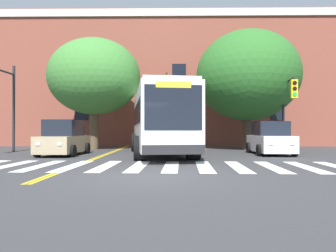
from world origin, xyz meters
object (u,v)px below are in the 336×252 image
at_px(street_tree_curbside_small, 94,77).
at_px(car_tan_near_lane, 64,139).
at_px(city_bus, 159,120).
at_px(street_tree_curbside_large, 247,76).
at_px(car_white_far_lane, 270,139).
at_px(traffic_light_near_corner, 288,100).
at_px(traffic_light_overhead, 165,98).

bearing_deg(street_tree_curbside_small, car_tan_near_lane, -94.63).
xyz_separation_m(city_bus, car_tan_near_lane, (-4.98, -0.64, -1.01)).
xyz_separation_m(car_tan_near_lane, street_tree_curbside_large, (10.68, 4.73, 4.06)).
bearing_deg(car_tan_near_lane, car_white_far_lane, 3.38).
relative_size(car_tan_near_lane, street_tree_curbside_large, 0.49).
bearing_deg(city_bus, traffic_light_near_corner, 8.72).
bearing_deg(street_tree_curbside_small, street_tree_curbside_large, -1.05).
distance_m(city_bus, street_tree_curbside_small, 6.97).
height_order(city_bus, traffic_light_overhead, traffic_light_overhead).
bearing_deg(traffic_light_overhead, city_bus, -94.67).
relative_size(city_bus, traffic_light_overhead, 2.24).
height_order(city_bus, street_tree_curbside_small, street_tree_curbside_small).
bearing_deg(car_white_far_lane, traffic_light_near_corner, 39.42).
distance_m(city_bus, car_white_far_lane, 6.07).
relative_size(car_white_far_lane, traffic_light_near_corner, 0.81).
xyz_separation_m(traffic_light_overhead, street_tree_curbside_large, (5.48, 1.41, 1.57)).
relative_size(city_bus, street_tree_curbside_large, 1.39).
distance_m(car_tan_near_lane, street_tree_curbside_small, 6.39).
height_order(car_white_far_lane, street_tree_curbside_small, street_tree_curbside_small).
bearing_deg(car_tan_near_lane, street_tree_curbside_large, 23.89).
bearing_deg(street_tree_curbside_large, traffic_light_overhead, -165.61).
bearing_deg(car_white_far_lane, car_tan_near_lane, -176.62).
distance_m(traffic_light_near_corner, street_tree_curbside_large, 3.87).
relative_size(street_tree_curbside_large, street_tree_curbside_small, 0.93).
height_order(car_tan_near_lane, street_tree_curbside_small, street_tree_curbside_small).
distance_m(street_tree_curbside_large, street_tree_curbside_small, 10.28).
xyz_separation_m(car_white_far_lane, street_tree_curbside_large, (-0.29, 4.08, 4.09)).
xyz_separation_m(car_white_far_lane, street_tree_curbside_small, (-10.57, 4.27, 4.08)).
relative_size(traffic_light_near_corner, street_tree_curbside_large, 0.59).
xyz_separation_m(car_tan_near_lane, traffic_light_overhead, (5.20, 3.32, 2.49)).
relative_size(car_white_far_lane, street_tree_curbside_small, 0.44).
height_order(city_bus, car_tan_near_lane, city_bus).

